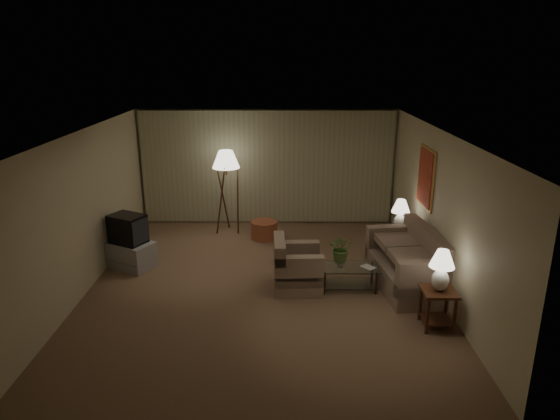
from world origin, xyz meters
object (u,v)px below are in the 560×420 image
object	(u,v)px
sofa	(406,265)
vase	(341,262)
table_lamp_near	(442,267)
armchair	(298,269)
floor_lamp	(227,190)
coffee_table	(349,274)
crt_tv	(128,229)
side_table_far	(398,239)
side_table_near	(438,302)
ottoman	(264,230)
table_lamp_far	(401,212)
tv_cabinet	(130,255)

from	to	relation	value
sofa	vase	world-z (taller)	sofa
sofa	table_lamp_near	size ratio (longest dim) A/B	3.29
armchair	floor_lamp	world-z (taller)	floor_lamp
armchair	coffee_table	bearing A→B (deg)	-94.69
coffee_table	crt_tv	size ratio (longest dim) A/B	1.31
side_table_far	side_table_near	bearing A→B (deg)	-90.00
armchair	floor_lamp	bearing A→B (deg)	25.33
armchair	ottoman	bearing A→B (deg)	12.86
table_lamp_far	side_table_far	bearing A→B (deg)	180.00
table_lamp_far	coffee_table	xyz separation A→B (m)	(-1.15, -1.35, -0.69)
table_lamp_far	tv_cabinet	size ratio (longest dim) A/B	0.60
sofa	coffee_table	bearing A→B (deg)	-91.03
armchair	table_lamp_near	bearing A→B (deg)	-124.65
armchair	side_table_far	xyz separation A→B (m)	(2.03, 1.31, 0.04)
ottoman	side_table_near	bearing A→B (deg)	-54.18
vase	floor_lamp	bearing A→B (deg)	127.58
crt_tv	side_table_near	bearing A→B (deg)	5.52
ottoman	vase	size ratio (longest dim) A/B	3.73
tv_cabinet	table_lamp_far	bearing A→B (deg)	32.88
side_table_far	vase	distance (m)	1.87
side_table_far	armchair	bearing A→B (deg)	-147.12
sofa	tv_cabinet	size ratio (longest dim) A/B	2.00
armchair	coffee_table	xyz separation A→B (m)	(0.88, -0.04, -0.08)
side_table_far	coffee_table	size ratio (longest dim) A/B	0.59
coffee_table	crt_tv	xyz separation A→B (m)	(-4.05, 0.93, 0.50)
side_table_near	ottoman	size ratio (longest dim) A/B	1.02
side_table_near	floor_lamp	world-z (taller)	floor_lamp
floor_lamp	coffee_table	bearing A→B (deg)	-50.61
ottoman	table_lamp_near	bearing A→B (deg)	-54.18
ottoman	crt_tv	bearing A→B (deg)	-148.15
sofa	crt_tv	world-z (taller)	crt_tv
side_table_near	armchair	bearing A→B (deg)	147.65
sofa	crt_tv	bearing A→B (deg)	-106.06
side_table_far	table_lamp_far	size ratio (longest dim) A/B	0.97
tv_cabinet	vase	xyz separation A→B (m)	(3.90, -0.93, 0.24)
ottoman	vase	distance (m)	2.87
side_table_near	floor_lamp	distance (m)	5.49
side_table_near	vase	xyz separation A→B (m)	(-1.30, 1.25, 0.09)
table_lamp_far	coffee_table	distance (m)	1.90
side_table_far	ottoman	xyz separation A→B (m)	(-2.69, 1.13, -0.21)
crt_tv	coffee_table	bearing A→B (deg)	15.35
crt_tv	tv_cabinet	bearing A→B (deg)	0.00
coffee_table	ottoman	distance (m)	2.93
table_lamp_near	vase	bearing A→B (deg)	136.05
table_lamp_far	crt_tv	xyz separation A→B (m)	(-5.20, -0.42, -0.20)
armchair	coffee_table	distance (m)	0.89
table_lamp_near	crt_tv	world-z (taller)	table_lamp_near
armchair	ottoman	size ratio (longest dim) A/B	1.57
table_lamp_near	coffee_table	distance (m)	1.83
side_table_near	table_lamp_near	bearing A→B (deg)	153.43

